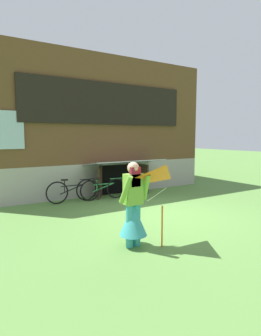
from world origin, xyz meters
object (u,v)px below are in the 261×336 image
object	(u,v)px
kite	(166,186)
bicycle_black	(72,191)
person	(133,211)
bicycle_green	(103,189)

from	to	relation	value
kite	bicycle_black	world-z (taller)	kite
kite	bicycle_black	distance (m)	4.67
person	bicycle_black	size ratio (longest dim) A/B	0.97
kite	bicycle_green	bearing A→B (deg)	77.39
person	bicycle_green	size ratio (longest dim) A/B	1.01
person	kite	distance (m)	0.83
person	bicycle_green	distance (m)	4.12
bicycle_green	bicycle_black	bearing A→B (deg)	176.21
person	kite	bearing A→B (deg)	-78.12
kite	person	bearing A→B (deg)	121.86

